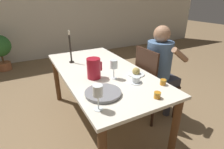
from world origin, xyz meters
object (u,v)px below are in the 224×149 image
jam_jar_red (157,95)px  person_seated (161,66)px  chair_person_side (152,82)px  wine_glass_juice (98,92)px  red_pitcher (94,68)px  bread_plate (136,72)px  teacup_near_person (136,80)px  serving_tray (103,93)px  potted_plant (0,48)px  wine_glass_water (114,65)px  jam_jar_amber (163,82)px  candlestick_tall (71,50)px

jam_jar_red → person_seated: bearing=45.5°
chair_person_side → wine_glass_juice: 1.13m
red_pitcher → jam_jar_red: red_pitcher is taller
bread_plate → teacup_near_person: bearing=-125.8°
serving_tray → potted_plant: (-0.94, 3.12, -0.25)m
chair_person_side → teacup_near_person: (-0.45, -0.26, 0.24)m
teacup_near_person → potted_plant: (-1.32, 3.06, -0.26)m
wine_glass_water → wine_glass_juice: bearing=-130.4°
serving_tray → jam_jar_amber: bearing=-9.8°
bread_plate → jam_jar_red: size_ratio=3.16×
serving_tray → jam_jar_amber: size_ratio=5.41×
wine_glass_water → potted_plant: wine_glass_water is taller
wine_glass_juice → jam_jar_red: size_ratio=3.48×
chair_person_side → potted_plant: size_ratio=1.22×
red_pitcher → serving_tray: 0.37m
wine_glass_juice → bread_plate: (0.61, 0.39, -0.12)m
person_seated → wine_glass_juice: 1.15m
red_pitcher → jam_jar_red: size_ratio=3.61×
bread_plate → wine_glass_water: bearing=173.8°
serving_tray → chair_person_side: bearing=21.2°
person_seated → teacup_near_person: person_seated is taller
chair_person_side → jam_jar_amber: chair_person_side is taller
red_pitcher → candlestick_tall: (-0.07, 0.56, 0.06)m
wine_glass_water → serving_tray: wine_glass_water is taller
wine_glass_water → teacup_near_person: size_ratio=1.51×
teacup_near_person → candlestick_tall: size_ratio=0.33×
potted_plant → wine_glass_juice: bearing=-76.0°
red_pitcher → bread_plate: size_ratio=1.14×
potted_plant → red_pitcher: bearing=-70.0°
wine_glass_juice → teacup_near_person: wine_glass_juice is taller
wine_glass_water → candlestick_tall: (-0.25, 0.66, 0.02)m
chair_person_side → jam_jar_red: size_ratio=16.44×
red_pitcher → person_seated: bearing=-3.2°
person_seated → jam_jar_amber: bearing=-40.3°
teacup_near_person → chair_person_side: bearing=30.3°
serving_tray → jam_jar_amber: 0.59m
wine_glass_juice → candlestick_tall: candlestick_tall is taller
serving_tray → jam_jar_red: (0.37, -0.26, 0.01)m
person_seated → wine_glass_water: 0.70m
person_seated → jam_jar_red: person_seated is taller
person_seated → jam_jar_amber: 0.53m
chair_person_side → jam_jar_amber: size_ratio=16.44×
wine_glass_water → potted_plant: (-1.18, 2.87, -0.38)m
teacup_near_person → jam_jar_amber: (0.20, -0.16, 0.00)m
candlestick_tall → wine_glass_juice: bearing=-95.9°
person_seated → bread_plate: person_seated is taller
person_seated → wine_glass_water: size_ratio=6.11×
teacup_near_person → jam_jar_red: teacup_near_person is taller
candlestick_tall → chair_person_side: bearing=-34.9°
chair_person_side → jam_jar_amber: (-0.25, -0.42, 0.25)m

